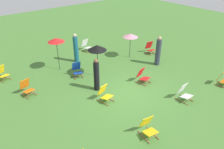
% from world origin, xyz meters
% --- Properties ---
extents(ground_plane, '(40.00, 40.00, 0.00)m').
position_xyz_m(ground_plane, '(0.00, 0.00, 0.00)').
color(ground_plane, '#477A33').
extents(deckchair_0, '(0.61, 0.83, 0.83)m').
position_xyz_m(deckchair_0, '(1.32, 0.21, 0.37)').
color(deckchair_0, olive).
rests_on(deckchair_0, ground).
extents(deckchair_1, '(0.59, 0.83, 0.83)m').
position_xyz_m(deckchair_1, '(4.43, -2.67, 0.37)').
color(deckchair_1, olive).
rests_on(deckchair_1, ground).
extents(deckchair_2, '(0.67, 0.86, 0.83)m').
position_xyz_m(deckchair_2, '(-1.07, 3.03, 0.37)').
color(deckchair_2, olive).
rests_on(deckchair_2, ground).
extents(deckchair_3, '(0.64, 0.85, 0.83)m').
position_xyz_m(deckchair_3, '(4.56, 2.64, 0.37)').
color(deckchair_3, olive).
rests_on(deckchair_3, ground).
extents(deckchair_4, '(0.49, 0.77, 0.83)m').
position_xyz_m(deckchair_4, '(1.69, -2.16, 0.37)').
color(deckchair_4, olive).
rests_on(deckchair_4, ground).
extents(deckchair_5, '(0.60, 0.83, 0.83)m').
position_xyz_m(deckchair_5, '(-1.36, -2.68, 0.37)').
color(deckchair_5, olive).
rests_on(deckchair_5, ground).
extents(deckchair_6, '(0.61, 0.83, 0.83)m').
position_xyz_m(deckchair_6, '(-3.97, 2.97, 0.37)').
color(deckchair_6, olive).
rests_on(deckchair_6, ground).
extents(deckchair_7, '(0.57, 0.82, 0.83)m').
position_xyz_m(deckchair_7, '(1.31, 5.78, 0.37)').
color(deckchair_7, olive).
rests_on(deckchair_7, ground).
extents(deckchair_9, '(0.65, 0.85, 0.83)m').
position_xyz_m(deckchair_9, '(-4.50, 5.28, 0.37)').
color(deckchair_9, olive).
rests_on(deckchair_9, ground).
extents(deckchair_10, '(0.61, 0.83, 0.83)m').
position_xyz_m(deckchair_10, '(-1.30, 0.15, 0.37)').
color(deckchair_10, olive).
rests_on(deckchair_10, ground).
extents(umbrella_0, '(1.04, 1.04, 1.88)m').
position_xyz_m(umbrella_0, '(-0.16, 2.28, 1.73)').
color(umbrella_0, black).
rests_on(umbrella_0, ground).
extents(umbrella_1, '(0.95, 0.95, 1.99)m').
position_xyz_m(umbrella_1, '(-1.50, 4.38, 1.87)').
color(umbrella_1, black).
rests_on(umbrella_1, ground).
extents(umbrella_2, '(0.97, 0.97, 1.64)m').
position_xyz_m(umbrella_2, '(2.99, 3.02, 1.53)').
color(umbrella_2, black).
rests_on(umbrella_2, ground).
extents(person_0, '(0.45, 0.45, 1.85)m').
position_xyz_m(person_0, '(3.59, 1.13, 0.88)').
color(person_0, '#333847').
rests_on(person_0, ground).
extents(person_1, '(0.39, 0.39, 1.73)m').
position_xyz_m(person_1, '(-1.03, 1.16, 0.82)').
color(person_1, black).
rests_on(person_1, ground).
extents(person_2, '(0.40, 0.40, 1.88)m').
position_xyz_m(person_2, '(-0.14, 4.66, 0.89)').
color(person_2, '#195972').
rests_on(person_2, ground).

